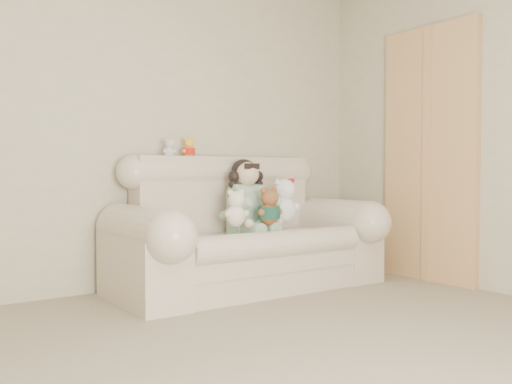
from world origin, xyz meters
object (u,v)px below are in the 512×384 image
(seated_child, at_px, (247,195))
(cream_teddy, at_px, (236,205))
(brown_teddy, at_px, (269,203))
(sofa, at_px, (249,222))
(white_cat, at_px, (284,196))

(seated_child, height_order, cream_teddy, seated_child)
(cream_teddy, bearing_deg, brown_teddy, -33.12)
(cream_teddy, bearing_deg, seated_child, 21.96)
(seated_child, height_order, brown_teddy, seated_child)
(sofa, xyz_separation_m, cream_teddy, (-0.18, -0.10, 0.14))
(brown_teddy, distance_m, white_cat, 0.22)
(brown_teddy, distance_m, cream_teddy, 0.26)
(brown_teddy, height_order, white_cat, white_cat)
(sofa, distance_m, white_cat, 0.35)
(white_cat, height_order, cream_teddy, white_cat)
(seated_child, relative_size, cream_teddy, 1.86)
(brown_teddy, height_order, cream_teddy, brown_teddy)
(sofa, relative_size, seated_child, 3.52)
(seated_child, relative_size, brown_teddy, 1.78)
(sofa, relative_size, cream_teddy, 6.57)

